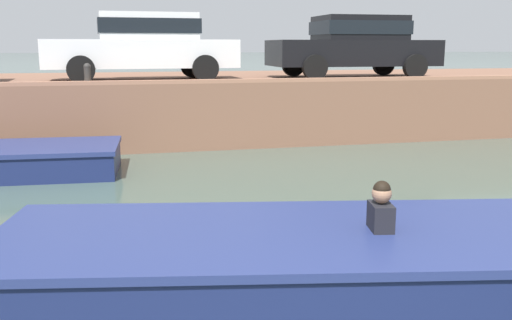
% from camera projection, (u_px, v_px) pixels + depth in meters
% --- Properties ---
extents(ground_plane, '(400.00, 400.00, 0.00)m').
position_uv_depth(ground_plane, '(249.00, 227.00, 7.32)').
color(ground_plane, '#42564C').
extents(far_quay_wall, '(60.00, 6.00, 1.48)m').
position_uv_depth(far_quay_wall, '(179.00, 105.00, 15.24)').
color(far_quay_wall, brown).
rests_on(far_quay_wall, ground).
extents(far_wall_coping, '(60.00, 0.24, 0.08)m').
position_uv_depth(far_wall_coping, '(191.00, 81.00, 12.34)').
color(far_wall_coping, '#9F6C52').
rests_on(far_wall_coping, far_quay_wall).
extents(motorboat_passing, '(7.03, 3.16, 1.02)m').
position_uv_depth(motorboat_passing, '(321.00, 257.00, 5.53)').
color(motorboat_passing, navy).
rests_on(motorboat_passing, ground).
extents(car_left_inner_white, '(4.43, 2.09, 1.54)m').
position_uv_depth(car_left_inner_white, '(144.00, 44.00, 13.31)').
color(car_left_inner_white, white).
rests_on(car_left_inner_white, far_quay_wall).
extents(car_centre_black, '(4.22, 2.00, 1.54)m').
position_uv_depth(car_centre_black, '(355.00, 44.00, 14.53)').
color(car_centre_black, black).
rests_on(car_centre_black, far_quay_wall).
extents(mooring_bollard_mid, '(0.15, 0.15, 0.44)m').
position_uv_depth(mooring_bollard_mid, '(87.00, 73.00, 11.93)').
color(mooring_bollard_mid, '#2D2B28').
rests_on(mooring_bollard_mid, far_quay_wall).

